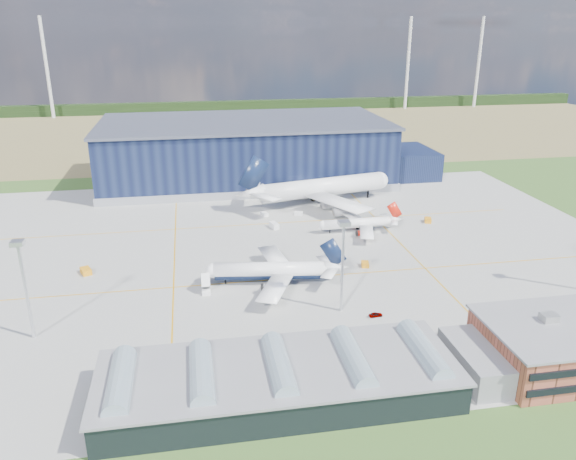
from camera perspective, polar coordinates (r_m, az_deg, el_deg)
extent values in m
plane|color=#355520|center=(161.79, -0.82, -3.50)|extent=(600.00, 600.00, 0.00)
cube|color=gray|center=(170.86, -1.37, -2.16)|extent=(220.00, 160.00, 0.06)
cube|color=orange|center=(152.79, -0.21, -4.97)|extent=(180.00, 0.40, 0.02)
cube|color=orange|center=(193.96, -2.50, 0.63)|extent=(180.00, 0.40, 0.02)
cube|color=orange|center=(169.33, -11.46, -2.78)|extent=(0.40, 120.00, 0.02)
cube|color=orange|center=(180.77, 11.27, -1.26)|extent=(0.40, 120.00, 0.02)
cube|color=olive|center=(372.65, -6.39, 10.09)|extent=(600.00, 220.00, 0.01)
cube|color=black|center=(450.93, -7.15, 12.34)|extent=(600.00, 8.00, 8.00)
cylinder|color=silver|center=(447.67, -23.31, 14.85)|extent=(2.40, 2.40, 70.00)
cylinder|color=silver|center=(470.39, 12.09, 16.19)|extent=(2.40, 2.40, 70.00)
cylinder|color=silver|center=(495.68, 18.80, 15.78)|extent=(2.40, 2.40, 70.00)
cube|color=black|center=(247.97, -4.42, 7.95)|extent=(120.00, 60.00, 25.00)
cube|color=gray|center=(250.51, -4.36, 5.52)|extent=(121.00, 61.00, 3.20)
cube|color=#4A4E5E|center=(245.53, -4.51, 10.92)|extent=(122.00, 62.00, 1.20)
cube|color=black|center=(261.56, 11.73, 6.78)|extent=(24.00, 30.00, 12.00)
cube|color=black|center=(139.77, 25.89, -8.40)|extent=(44.00, 0.40, 1.40)
cube|color=black|center=(138.25, 26.11, -7.12)|extent=(44.00, 0.40, 1.40)
cube|color=#AAABA6|center=(124.59, 25.00, -8.08)|extent=(3.20, 2.60, 1.60)
cube|color=black|center=(107.17, -0.92, -15.25)|extent=(65.00, 22.00, 6.00)
cube|color=slate|center=(105.35, -0.93, -13.83)|extent=(66.00, 23.00, 0.50)
cube|color=slate|center=(119.06, 18.93, -12.49)|extent=(10.00, 18.00, 6.00)
cylinder|color=#8CA2AD|center=(105.34, -16.67, -14.68)|extent=(4.40, 18.00, 4.40)
cylinder|color=#8CA2AD|center=(104.35, -8.79, -14.34)|extent=(4.40, 18.00, 4.40)
cylinder|color=#8CA2AD|center=(105.23, -0.93, -13.74)|extent=(4.40, 18.00, 4.40)
cylinder|color=#8CA2AD|center=(107.94, 6.61, -12.93)|extent=(4.40, 18.00, 4.40)
cylinder|color=#8CA2AD|center=(112.34, 13.63, -11.97)|extent=(4.40, 18.00, 4.40)
cylinder|color=silver|center=(133.26, -25.05, -5.80)|extent=(0.70, 0.70, 22.00)
cube|color=silver|center=(129.00, -25.81, -1.19)|extent=(2.60, 2.60, 1.00)
cylinder|color=silver|center=(132.53, 5.55, -3.99)|extent=(0.70, 0.70, 22.00)
cube|color=silver|center=(128.25, 5.72, 0.70)|extent=(2.60, 2.60, 1.00)
cube|color=orange|center=(165.23, -19.85, -3.95)|extent=(3.74, 4.56, 1.64)
cube|color=orange|center=(161.59, 7.84, -3.48)|extent=(2.65, 3.42, 1.32)
cube|color=white|center=(201.95, -2.41, 1.62)|extent=(2.76, 3.43, 1.30)
cube|color=white|center=(189.62, -1.43, 0.47)|extent=(3.09, 4.67, 1.97)
cube|color=orange|center=(201.21, 14.02, 0.97)|extent=(3.22, 4.04, 1.54)
cube|color=white|center=(202.61, 1.08, 1.69)|extent=(3.39, 2.88, 1.25)
cube|color=white|center=(124.16, 8.43, -10.98)|extent=(5.47, 2.81, 2.57)
cube|color=white|center=(147.51, -8.36, -5.46)|extent=(2.18, 5.41, 3.46)
imported|color=#99999E|center=(135.56, 8.90, -8.49)|extent=(3.39, 1.61, 1.12)
imported|color=#99999E|center=(122.87, 0.96, -11.46)|extent=(4.01, 2.73, 1.25)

